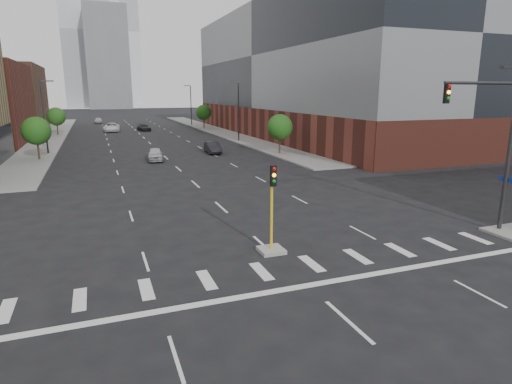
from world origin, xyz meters
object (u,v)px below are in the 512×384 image
mast_arm_signal (500,132)px  car_near_left (155,154)px  car_mid_right (213,148)px  car_distant (98,121)px  car_far_left (112,127)px  car_deep_right (144,128)px  median_traffic_signal (272,234)px

mast_arm_signal → car_near_left: bearing=113.4°
car_mid_right → car_distant: car_mid_right is taller
car_near_left → car_far_left: bearing=100.0°
mast_arm_signal → car_near_left: size_ratio=2.11×
car_far_left → car_deep_right: 6.13m
car_far_left → car_distant: 24.04m
median_traffic_signal → car_near_left: bearing=92.8°
median_traffic_signal → car_near_left: 31.22m
mast_arm_signal → car_far_left: 74.61m
car_near_left → mast_arm_signal: bearing=-61.1°
median_traffic_signal → car_deep_right: 70.41m
mast_arm_signal → car_far_left: (-17.21, 72.44, -4.81)m
car_near_left → car_deep_right: bearing=91.2°
car_mid_right → car_distant: size_ratio=1.06×
car_near_left → car_far_left: 39.91m
car_far_left → car_mid_right: bearing=-68.6°
mast_arm_signal → car_near_left: 35.91m
mast_arm_signal → car_far_left: bearing=103.4°
median_traffic_signal → car_deep_right: median_traffic_signal is taller
mast_arm_signal → median_traffic_signal: bearing=173.4°
car_near_left → car_deep_right: size_ratio=0.94×
car_near_left → car_distant: size_ratio=1.02×
mast_arm_signal → car_near_left: (-14.11, 32.65, -4.91)m
car_near_left → car_deep_right: (3.00, 39.21, -0.07)m
mast_arm_signal → car_distant: 98.44m
car_distant → car_far_left: bearing=-89.8°
car_distant → car_mid_right: bearing=-82.8°
car_near_left → car_deep_right: car_near_left is taller
car_far_left → car_deep_right: (6.10, -0.58, -0.18)m
car_mid_right → car_near_left: bearing=-152.1°
car_mid_right → car_deep_right: 35.97m
median_traffic_signal → mast_arm_signal: bearing=-6.6°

